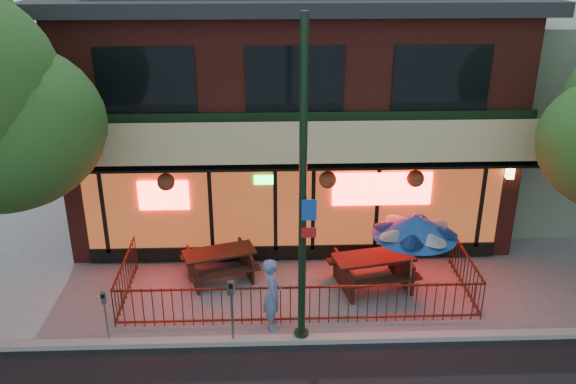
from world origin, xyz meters
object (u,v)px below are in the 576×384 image
Objects in this scene: picnic_table_right at (373,266)px; street_light at (303,209)px; pedestrian at (272,294)px; picnic_table_left at (220,260)px; parking_meter_near at (232,302)px; patio_umbrella at (415,226)px; parking_meter_far at (105,309)px.

street_light is at bearing -131.65° from picnic_table_right.
pedestrian reaches higher than picnic_table_right.
picnic_table_left is 0.95× the size of picnic_table_right.
pedestrian is at bearing -146.97° from picnic_table_right.
parking_meter_near reaches higher than picnic_table_left.
picnic_table_left is 1.24× the size of pedestrian.
picnic_table_left is 0.94× the size of patio_umbrella.
parking_meter_near is 2.71m from parking_meter_far.
parking_meter_far is at bearing -166.89° from patio_umbrella.
picnic_table_right is 1.31× the size of pedestrian.
pedestrian is at bearing 141.35° from street_light.
street_light is at bearing -149.46° from patio_umbrella.
picnic_table_left is at bearing 172.20° from picnic_table_right.
pedestrian is at bearing 33.70° from parking_meter_near.
street_light reaches higher than pedestrian.
picnic_table_right is 1.00× the size of patio_umbrella.
picnic_table_left is at bearing 167.17° from patio_umbrella.
street_light is 5.37× the size of parking_meter_far.
picnic_table_right is (3.88, -0.53, 0.05)m from picnic_table_left.
picnic_table_right is 4.12m from parking_meter_near.
picnic_table_right is 3.06m from pedestrian.
parking_meter_near is at bearing -80.51° from picnic_table_left.
patio_umbrella is 1.75× the size of parking_meter_far.
street_light is 4.05× the size of pedestrian.
street_light reaches higher than parking_meter_far.
parking_meter_near is (-0.87, -0.58, 0.19)m from pedestrian.
parking_meter_near reaches higher than parking_meter_far.
patio_umbrella is (2.75, 1.62, -1.20)m from street_light.
patio_umbrella reaches higher than parking_meter_far.
parking_meter_far is at bearing -160.58° from picnic_table_right.
picnic_table_right is at bearing -58.50° from pedestrian.
pedestrian reaches higher than parking_meter_near.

